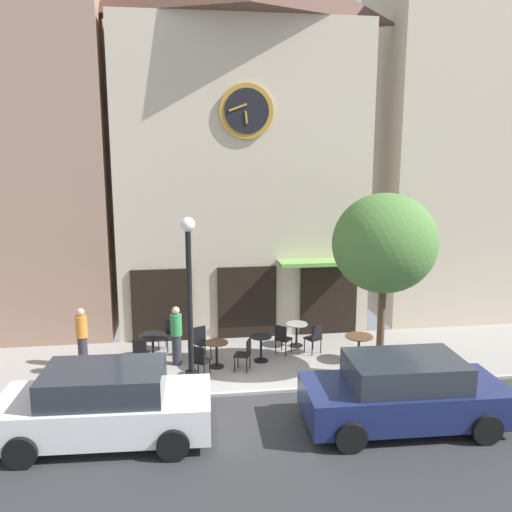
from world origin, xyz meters
TOP-DOWN VIEW (x-y plane):
  - ground_plane at (0.00, -0.46)m, footprint 24.10×9.26m
  - clock_building at (0.46, 5.26)m, footprint 7.98×3.44m
  - neighbor_building_left at (-6.77, 6.30)m, footprint 6.03×4.27m
  - neighbor_building_right at (8.01, 6.38)m, footprint 5.34×4.44m
  - street_lamp at (-1.39, 0.78)m, footprint 0.36×0.36m
  - street_tree at (3.56, 0.69)m, footprint 2.69×2.42m
  - cafe_table_near_door at (-2.44, 2.66)m, footprint 0.77×0.77m
  - cafe_table_center_right at (-0.68, 1.83)m, footprint 0.63×0.63m
  - cafe_table_rightmost at (0.60, 2.07)m, footprint 0.60×0.60m
  - cafe_table_leftmost at (1.85, 3.11)m, footprint 0.66×0.66m
  - cafe_table_center_left at (3.33, 1.67)m, footprint 0.78×0.78m
  - cafe_chair_near_tree at (-2.02, 3.37)m, footprint 0.56×0.56m
  - cafe_chair_curbside at (0.07, 1.45)m, footprint 0.52×0.52m
  - cafe_chair_facing_street at (-1.07, 2.59)m, footprint 0.54×0.54m
  - cafe_chair_left_end at (-2.72, 1.89)m, footprint 0.48×0.48m
  - cafe_chair_under_awning at (1.29, 2.49)m, footprint 0.56×0.56m
  - cafe_chair_by_entrance at (2.24, 2.41)m, footprint 0.54×0.54m
  - cafe_chair_facing_wall at (-1.17, 1.14)m, footprint 0.54×0.54m
  - pedestrian_orange at (-4.33, 2.39)m, footprint 0.36×0.36m
  - pedestrian_green at (-1.76, 2.18)m, footprint 0.34×0.34m
  - parked_car_white at (-3.19, -1.63)m, footprint 4.38×2.18m
  - parked_car_navy at (3.10, -1.94)m, footprint 4.35×2.11m

SIDE VIEW (x-z plane):
  - ground_plane at x=0.00m, z-range -0.09..0.04m
  - cafe_table_center_right at x=-0.68m, z-range 0.12..0.84m
  - cafe_table_rightmost at x=0.60m, z-range 0.11..0.86m
  - cafe_table_leftmost at x=1.85m, z-range 0.13..0.85m
  - cafe_chair_near_tree at x=-2.02m, z-range 0.08..0.98m
  - cafe_chair_curbside at x=0.07m, z-range 0.08..0.98m
  - cafe_chair_facing_street at x=-1.07m, z-range 0.08..0.98m
  - cafe_chair_left_end at x=-2.72m, z-range 0.08..0.98m
  - cafe_chair_under_awning at x=1.29m, z-range 0.08..0.98m
  - cafe_chair_by_entrance at x=2.24m, z-range 0.08..0.98m
  - cafe_chair_facing_wall at x=-1.17m, z-range 0.08..0.98m
  - cafe_table_near_door at x=-2.44m, z-range 0.17..0.90m
  - cafe_table_center_left at x=3.33m, z-range 0.18..0.94m
  - parked_car_white at x=-3.19m, z-range -0.01..1.54m
  - parked_car_navy at x=3.10m, z-range -0.01..1.54m
  - pedestrian_orange at x=-4.33m, z-range 0.03..1.70m
  - pedestrian_green at x=-1.76m, z-range 0.03..1.70m
  - street_lamp at x=-1.39m, z-range 0.03..4.34m
  - street_tree at x=3.56m, z-range 1.13..5.98m
  - neighbor_building_right at x=8.01m, z-range 0.00..11.36m
  - neighbor_building_left at x=-6.77m, z-range 0.00..12.31m
  - clock_building at x=0.46m, z-range 0.21..12.39m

